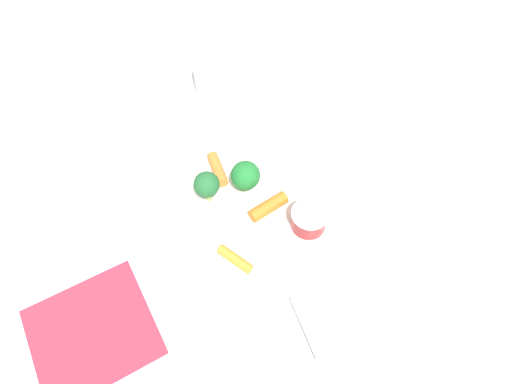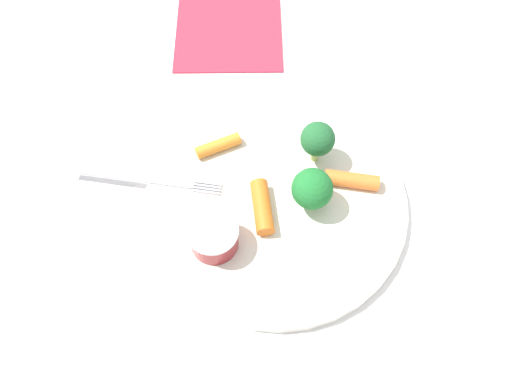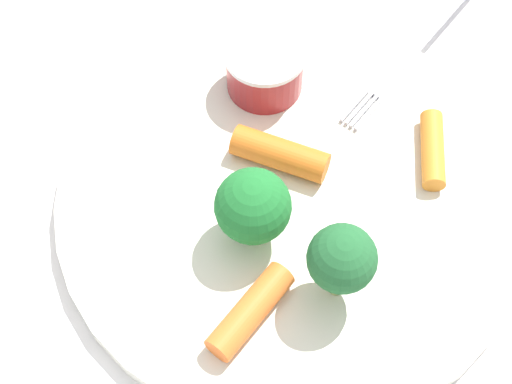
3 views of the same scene
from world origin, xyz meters
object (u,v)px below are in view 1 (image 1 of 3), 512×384
Objects in this scene: broccoli_floret_0 at (245,176)px; carrot_stick_1 at (235,259)px; drinking_glass at (214,75)px; sauce_cup at (309,219)px; carrot_stick_0 at (268,207)px; broccoli_floret_1 at (207,185)px; fork at (291,294)px; napkin at (92,332)px; carrot_stick_2 at (218,169)px; plate at (254,210)px.

broccoli_floret_0 is 1.02× the size of carrot_stick_1.
drinking_glass reaches higher than carrot_stick_1.
sauce_cup is 0.30m from drinking_glass.
carrot_stick_0 is at bearing -167.19° from drinking_glass.
fork is (-0.15, -0.09, -0.03)m from broccoli_floret_1.
broccoli_floret_1 is 0.33× the size of fork.
broccoli_floret_0 reaches higher than carrot_stick_1.
carrot_stick_1 is (-0.10, -0.03, -0.03)m from broccoli_floret_1.
broccoli_floret_1 reaches higher than napkin.
carrot_stick_1 is 0.08m from fork.
broccoli_floret_1 is at bearing 174.13° from drinking_glass.
carrot_stick_2 is 0.67× the size of drinking_glass.
sauce_cup reaches higher than plate.
broccoli_floret_1 is at bearing 71.18° from plate.
sauce_cup is 0.92× the size of broccoli_floret_1.
napkin is at bearing 131.49° from broccoli_floret_0.
sauce_cup reaches higher than napkin.
drinking_glass is at bearing 8.25° from broccoli_floret_0.
napkin is at bearing 124.72° from plate.
carrot_stick_0 is (-0.04, -0.03, -0.02)m from broccoli_floret_0.
broccoli_floret_0 is 0.12m from carrot_stick_1.
broccoli_floret_1 is 1.08× the size of carrot_stick_1.
drinking_glass reaches higher than carrot_stick_0.
fork is at bearing -166.50° from plate.
broccoli_floret_1 is 0.09m from carrot_stick_0.
sauce_cup is 0.35× the size of napkin.
fork reaches higher than napkin.
broccoli_floret_0 is at bearing 13.20° from fork.
carrot_stick_1 is at bearing -179.11° from drinking_glass.
carrot_stick_0 is 1.14× the size of carrot_stick_1.
broccoli_floret_0 reaches higher than sauce_cup.
carrot_stick_0 reaches higher than fork.
carrot_stick_0 is 0.09m from carrot_stick_1.
drinking_glass is (0.37, 0.07, 0.03)m from fork.
broccoli_floret_0 is 0.91× the size of carrot_stick_2.
drinking_glass is at bearing -5.87° from broccoli_floret_1.
plate reaches higher than napkin.
drinking_glass reaches higher than plate.
broccoli_floret_0 reaches higher than carrot_stick_0.
carrot_stick_2 reaches higher than fork.
carrot_stick_0 is at bearing 59.46° from sauce_cup.
carrot_stick_0 is (-0.01, -0.02, 0.01)m from plate.
carrot_stick_0 is 0.35× the size of fork.
plate is at bearing -167.96° from broccoli_floret_0.
napkin is (-0.18, 0.20, -0.04)m from broccoli_floret_0.
carrot_stick_0 is 0.69× the size of drinking_glass.
broccoli_floret_0 is at bearing -130.44° from carrot_stick_2.
sauce_cup is (-0.04, -0.07, 0.02)m from plate.
sauce_cup is at bearing -21.78° from fork.
carrot_stick_2 is at bearing -19.33° from broccoli_floret_1.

